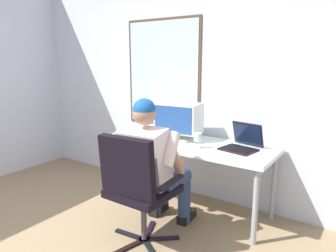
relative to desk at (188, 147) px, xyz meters
The scene contains 8 objects.
wall_rear 0.86m from the desk, 127.06° to the left, with size 4.59×0.08×2.73m.
desk is the anchor object (origin of this frame).
office_chair 0.85m from the desk, 88.05° to the right, with size 0.61×0.59×0.97m.
person_seated 0.59m from the desk, 88.97° to the right, with size 0.56×0.77×1.23m.
crt_monitor 0.31m from the desk, 165.67° to the left, with size 0.47×0.29×0.38m.
laptop 0.57m from the desk, ahead, with size 0.36×0.37×0.24m.
wine_glass 0.30m from the desk, 37.62° to the right, with size 0.07×0.07×0.15m.
book_stack 0.56m from the desk, behind, with size 0.15×0.13×0.05m.
Camera 1 is at (1.83, -0.57, 1.53)m, focal length 33.16 mm.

